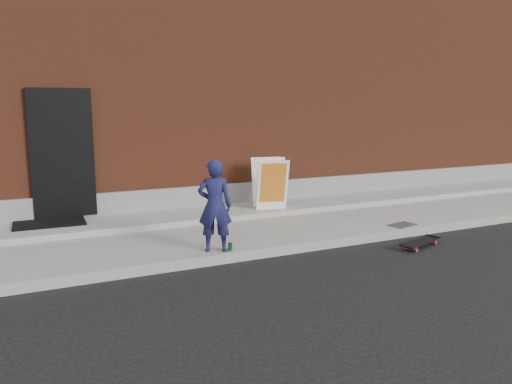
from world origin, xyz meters
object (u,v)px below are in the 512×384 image
pizza_sign (270,183)px  skateboard (420,242)px  child (215,206)px  soda_can (230,247)px

pizza_sign → skateboard: bearing=-64.2°
skateboard → pizza_sign: (-1.30, 2.70, 0.66)m
child → skateboard: child is taller
skateboard → child: bearing=166.8°
child → pizza_sign: child is taller
child → soda_can: 0.64m
soda_can → skateboard: bearing=-12.3°
child → skateboard: size_ratio=1.46×
skateboard → pizza_sign: pizza_sign is taller
skateboard → soda_can: soda_can is taller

